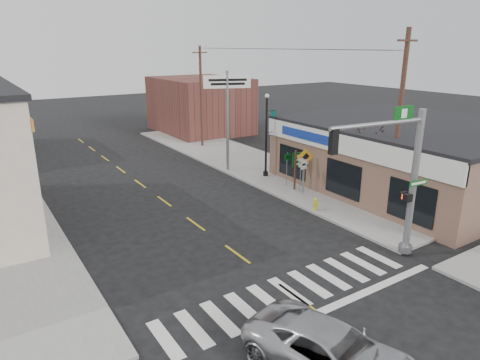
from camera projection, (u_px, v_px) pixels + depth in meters
ground at (296, 297)px, 15.68m from camera, size 140.00×140.00×0.00m
sidewalk_right at (275, 173)px, 30.74m from camera, size 6.00×38.00×0.13m
center_line at (195, 224)px, 22.08m from camera, size 0.12×56.00×0.01m
crosswalk at (289, 291)px, 16.00m from camera, size 11.00×2.20×0.01m
thrift_store at (410, 156)px, 27.42m from camera, size 12.00×14.00×4.00m
bldg_distant_right at (200, 105)px, 45.06m from camera, size 8.00×10.00×5.60m
suv at (334, 354)px, 11.72m from camera, size 3.68×5.64×1.44m
traffic_signal_pole at (404, 171)px, 17.28m from camera, size 5.10×0.39×6.46m
guide_sign at (303, 163)px, 26.72m from camera, size 1.45×0.13×2.53m
fire_hydrant at (316, 203)px, 23.47m from camera, size 0.22×0.22×0.71m
ped_crossing_sign at (305, 162)px, 25.98m from camera, size 1.07×0.08×2.75m
lamp_post at (267, 129)px, 28.85m from camera, size 0.73×0.58×5.64m
dance_center_sign at (227, 97)px, 29.74m from camera, size 3.31×0.21×7.03m
bare_tree at (370, 132)px, 23.81m from camera, size 2.59×2.59×5.18m
shrub_front at (410, 211)px, 22.16m from camera, size 1.22×1.22×0.91m
shrub_back at (340, 186)px, 26.22m from camera, size 1.10×1.10×0.83m
utility_pole_near at (398, 123)px, 21.89m from camera, size 1.66×0.25×9.53m
utility_pole_far at (201, 96)px, 37.42m from camera, size 1.51×0.23×8.66m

